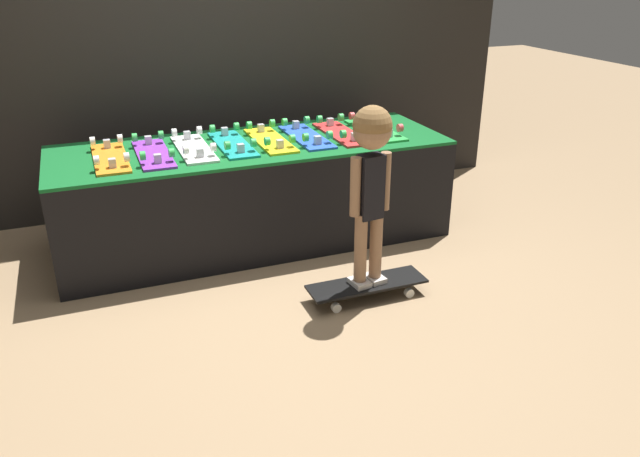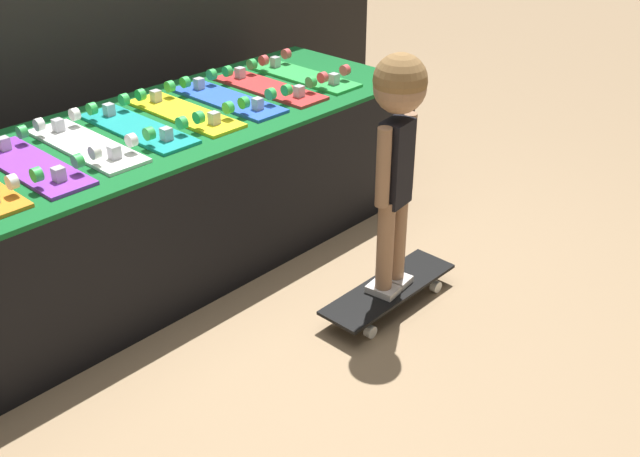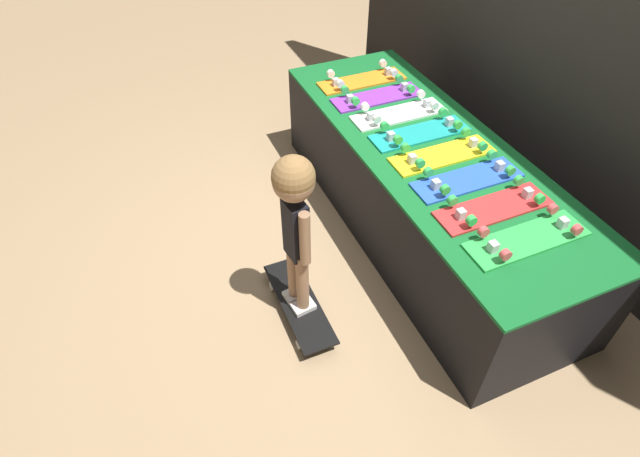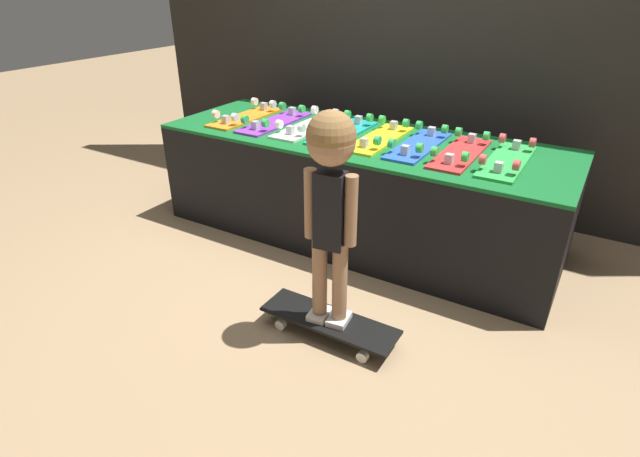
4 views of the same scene
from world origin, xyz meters
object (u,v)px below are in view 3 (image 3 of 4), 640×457
(skateboard_on_floor, at_px, (299,304))
(skateboard_yellow_on_rack, at_px, (443,154))
(child, at_px, (295,210))
(skateboard_green_on_rack, at_px, (527,238))
(skateboard_orange_on_rack, at_px, (362,79))
(skateboard_red_on_rack, at_px, (494,207))
(skateboard_purple_on_rack, at_px, (377,96))
(skateboard_blue_on_rack, at_px, (468,178))
(skateboard_white_on_rack, at_px, (399,113))
(skateboard_teal_on_rack, at_px, (420,132))

(skateboard_on_floor, bearing_deg, skateboard_yellow_on_rack, 103.37)
(child, bearing_deg, skateboard_green_on_rack, 55.55)
(skateboard_orange_on_rack, bearing_deg, skateboard_yellow_on_rack, 1.33)
(skateboard_red_on_rack, xyz_separation_m, child, (-0.26, -0.98, 0.11))
(skateboard_purple_on_rack, relative_size, skateboard_green_on_rack, 1.00)
(skateboard_blue_on_rack, height_order, skateboard_on_floor, skateboard_blue_on_rack)
(skateboard_purple_on_rack, bearing_deg, skateboard_green_on_rack, 0.75)
(skateboard_white_on_rack, xyz_separation_m, skateboard_blue_on_rack, (0.74, 0.00, 0.00))
(skateboard_purple_on_rack, height_order, skateboard_yellow_on_rack, same)
(skateboard_orange_on_rack, bearing_deg, skateboard_red_on_rack, 0.23)
(skateboard_teal_on_rack, bearing_deg, skateboard_white_on_rack, -178.47)
(skateboard_green_on_rack, xyz_separation_m, child, (-0.51, -0.99, 0.11))
(skateboard_purple_on_rack, relative_size, skateboard_on_floor, 0.93)
(skateboard_orange_on_rack, relative_size, child, 0.63)
(skateboard_purple_on_rack, relative_size, skateboard_blue_on_rack, 1.00)
(skateboard_yellow_on_rack, xyz_separation_m, skateboard_blue_on_rack, (0.25, -0.00, 0.00))
(skateboard_orange_on_rack, relative_size, skateboard_purple_on_rack, 1.00)
(skateboard_red_on_rack, bearing_deg, skateboard_green_on_rack, 1.40)
(skateboard_purple_on_rack, height_order, child, child)
(skateboard_blue_on_rack, xyz_separation_m, skateboard_green_on_rack, (0.49, -0.01, 0.00))
(skateboard_blue_on_rack, bearing_deg, skateboard_purple_on_rack, -178.39)
(skateboard_purple_on_rack, xyz_separation_m, skateboard_teal_on_rack, (0.49, 0.03, 0.00))
(skateboard_orange_on_rack, xyz_separation_m, skateboard_purple_on_rack, (0.25, -0.01, 0.00))
(skateboard_teal_on_rack, bearing_deg, skateboard_yellow_on_rack, -0.15)
(skateboard_teal_on_rack, height_order, skateboard_green_on_rack, same)
(skateboard_white_on_rack, xyz_separation_m, skateboard_yellow_on_rack, (0.49, 0.01, 0.00))
(skateboard_teal_on_rack, bearing_deg, skateboard_on_floor, -64.10)
(skateboard_white_on_rack, height_order, skateboard_yellow_on_rack, same)
(skateboard_blue_on_rack, bearing_deg, skateboard_red_on_rack, -3.35)
(skateboard_white_on_rack, distance_m, skateboard_yellow_on_rack, 0.50)
(skateboard_red_on_rack, bearing_deg, skateboard_purple_on_rack, -179.38)
(skateboard_orange_on_rack, distance_m, skateboard_green_on_rack, 1.73)
(skateboard_teal_on_rack, distance_m, skateboard_green_on_rack, 0.99)
(skateboard_red_on_rack, bearing_deg, skateboard_on_floor, -104.73)
(skateboard_red_on_rack, height_order, skateboard_on_floor, skateboard_red_on_rack)
(skateboard_green_on_rack, bearing_deg, skateboard_yellow_on_rack, 179.15)
(skateboard_purple_on_rack, height_order, skateboard_teal_on_rack, same)
(skateboard_teal_on_rack, xyz_separation_m, skateboard_green_on_rack, (0.99, -0.01, 0.00))
(skateboard_yellow_on_rack, distance_m, skateboard_blue_on_rack, 0.25)
(skateboard_white_on_rack, xyz_separation_m, child, (0.73, -0.99, 0.11))
(skateboard_orange_on_rack, bearing_deg, skateboard_green_on_rack, 0.39)
(skateboard_blue_on_rack, bearing_deg, child, -90.59)
(skateboard_on_floor, bearing_deg, skateboard_green_on_rack, 62.87)
(skateboard_green_on_rack, relative_size, skateboard_on_floor, 0.93)
(skateboard_on_floor, bearing_deg, skateboard_blue_on_rack, 89.41)
(skateboard_orange_on_rack, xyz_separation_m, skateboard_blue_on_rack, (1.24, 0.02, 0.00))
(skateboard_red_on_rack, distance_m, child, 1.02)
(skateboard_white_on_rack, distance_m, skateboard_teal_on_rack, 0.25)
(skateboard_teal_on_rack, distance_m, skateboard_on_floor, 1.27)
(skateboard_teal_on_rack, xyz_separation_m, skateboard_yellow_on_rack, (0.25, -0.00, 0.00))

